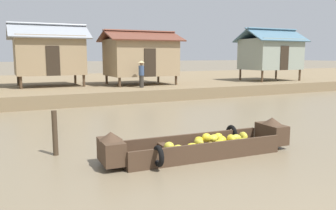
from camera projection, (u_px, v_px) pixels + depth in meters
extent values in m
plane|color=#7A6B51|center=(153.00, 126.00, 13.18)|extent=(300.00, 300.00, 0.00)
cube|color=#7F6B4C|center=(72.00, 85.00, 27.31)|extent=(160.00, 20.00, 0.70)
cube|color=#473323|center=(199.00, 153.00, 9.23)|extent=(4.37, 1.35, 0.12)
cube|color=#473323|center=(190.00, 140.00, 9.68)|extent=(4.32, 0.28, 0.36)
cube|color=#473323|center=(210.00, 150.00, 8.71)|extent=(4.32, 0.28, 0.36)
cube|color=#473323|center=(272.00, 133.00, 10.13)|extent=(0.54, 1.00, 0.55)
cone|color=#473323|center=(272.00, 121.00, 10.08)|extent=(0.59, 0.59, 0.20)
cube|color=#473323|center=(111.00, 151.00, 8.23)|extent=(0.54, 1.00, 0.55)
cone|color=#473323|center=(111.00, 136.00, 8.18)|extent=(0.59, 0.59, 0.20)
cube|color=#473323|center=(168.00, 148.00, 8.83)|extent=(0.25, 1.04, 0.05)
torus|color=black|center=(231.00, 134.00, 10.36)|extent=(0.14, 0.53, 0.52)
torus|color=black|center=(158.00, 156.00, 8.03)|extent=(0.14, 0.53, 0.52)
ellipsoid|color=yellow|center=(231.00, 139.00, 9.42)|extent=(0.27, 0.37, 0.27)
ellipsoid|color=yellow|center=(236.00, 139.00, 9.44)|extent=(0.35, 0.22, 0.27)
ellipsoid|color=yellow|center=(218.00, 137.00, 9.80)|extent=(0.33, 0.34, 0.21)
ellipsoid|color=yellow|center=(178.00, 149.00, 8.67)|extent=(0.29, 0.30, 0.20)
ellipsoid|color=yellow|center=(222.00, 140.00, 9.34)|extent=(0.40, 0.41, 0.25)
ellipsoid|color=yellow|center=(214.00, 138.00, 9.65)|extent=(0.40, 0.41, 0.23)
ellipsoid|color=yellow|center=(208.00, 138.00, 9.57)|extent=(0.28, 0.25, 0.19)
ellipsoid|color=yellow|center=(193.00, 147.00, 8.85)|extent=(0.38, 0.37, 0.18)
ellipsoid|color=yellow|center=(219.00, 143.00, 9.13)|extent=(0.29, 0.25, 0.21)
ellipsoid|color=yellow|center=(211.00, 145.00, 8.95)|extent=(0.30, 0.32, 0.18)
ellipsoid|color=gold|center=(169.00, 147.00, 8.62)|extent=(0.37, 0.36, 0.27)
ellipsoid|color=gold|center=(243.00, 137.00, 9.71)|extent=(0.24, 0.35, 0.27)
ellipsoid|color=yellow|center=(206.00, 138.00, 9.52)|extent=(0.34, 0.32, 0.24)
ellipsoid|color=gold|center=(199.00, 142.00, 9.04)|extent=(0.25, 0.34, 0.19)
ellipsoid|color=yellow|center=(245.00, 142.00, 9.42)|extent=(0.31, 0.37, 0.21)
ellipsoid|color=yellow|center=(199.00, 140.00, 9.40)|extent=(0.31, 0.32, 0.20)
cylinder|color=#4C3826|center=(21.00, 83.00, 20.26)|extent=(0.16, 0.16, 0.75)
cylinder|color=#4C3826|center=(84.00, 81.00, 21.88)|extent=(0.16, 0.16, 0.75)
cylinder|color=#4C3826|center=(18.00, 80.00, 22.68)|extent=(0.16, 0.16, 0.75)
cylinder|color=#4C3826|center=(75.00, 78.00, 24.30)|extent=(0.16, 0.16, 0.75)
cube|color=#9E8460|center=(49.00, 55.00, 22.05)|extent=(4.11, 3.12, 2.45)
cube|color=#2D2319|center=(53.00, 61.00, 20.69)|extent=(0.80, 0.04, 1.80)
cube|color=#9399A0|center=(50.00, 31.00, 21.14)|extent=(4.81, 2.05, 1.02)
cube|color=#9399A0|center=(47.00, 32.00, 22.53)|extent=(4.81, 2.05, 1.02)
cylinder|color=#4C3826|center=(120.00, 82.00, 21.45)|extent=(0.16, 0.16, 0.61)
cylinder|color=#4C3826|center=(176.00, 80.00, 23.18)|extent=(0.16, 0.16, 0.61)
cylinder|color=#4C3826|center=(107.00, 79.00, 24.00)|extent=(0.16, 0.16, 0.61)
cylinder|color=#4C3826|center=(158.00, 78.00, 25.73)|extent=(0.16, 0.16, 0.61)
cube|color=#9E8460|center=(140.00, 58.00, 23.37)|extent=(4.37, 3.27, 2.41)
cube|color=#2D2319|center=(150.00, 63.00, 21.95)|extent=(0.80, 0.04, 1.80)
cube|color=brown|center=(145.00, 35.00, 22.44)|extent=(5.07, 2.14, 0.77)
cube|color=brown|center=(136.00, 37.00, 23.89)|extent=(5.07, 2.14, 0.77)
cylinder|color=#4C3826|center=(262.00, 76.00, 25.31)|extent=(0.16, 0.16, 0.87)
cylinder|color=#4C3826|center=(300.00, 75.00, 26.96)|extent=(0.16, 0.16, 0.87)
cylinder|color=#4C3826|center=(240.00, 75.00, 27.59)|extent=(0.16, 0.16, 0.87)
cylinder|color=#4C3826|center=(276.00, 74.00, 29.24)|extent=(0.16, 0.16, 0.87)
cube|color=gray|center=(270.00, 54.00, 27.04)|extent=(4.18, 2.97, 2.35)
cube|color=#2D2319|center=(284.00, 58.00, 25.75)|extent=(0.80, 0.04, 1.80)
cube|color=slate|center=(278.00, 35.00, 26.18)|extent=(4.88, 1.97, 1.08)
cube|color=slate|center=(265.00, 36.00, 27.49)|extent=(4.88, 1.97, 1.08)
cylinder|color=#332D28|center=(142.00, 81.00, 21.23)|extent=(0.28, 0.28, 0.75)
cylinder|color=#384C70|center=(141.00, 70.00, 21.14)|extent=(0.34, 0.34, 0.60)
sphere|color=#9E7556|center=(141.00, 64.00, 21.08)|extent=(0.22, 0.22, 0.22)
cone|color=tan|center=(141.00, 62.00, 21.06)|extent=(0.44, 0.44, 0.14)
cylinder|color=#423323|center=(55.00, 133.00, 9.20)|extent=(0.14, 0.14, 1.22)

